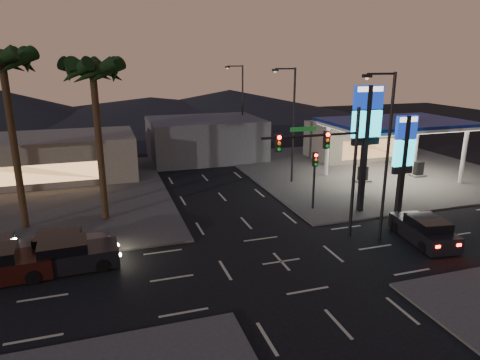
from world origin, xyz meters
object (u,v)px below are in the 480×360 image
object	(u,v)px
pylon_sign_tall	(367,124)
car_lane_b_front	(64,247)
gas_station	(396,125)
pylon_sign_short	(404,150)
car_lane_a_front	(69,256)
suv_station	(424,230)
traffic_signal_mast	(330,156)

from	to	relation	value
pylon_sign_tall	car_lane_b_front	size ratio (longest dim) A/B	1.86
gas_station	pylon_sign_short	distance (m)	9.02
car_lane_a_front	car_lane_b_front	bearing A→B (deg)	105.00
car_lane_b_front	suv_station	world-z (taller)	suv_station
car_lane_b_front	pylon_sign_short	bearing A→B (deg)	1.27
pylon_sign_tall	pylon_sign_short	size ratio (longest dim) A/B	1.29
gas_station	pylon_sign_short	xyz separation A→B (m)	(-5.00, -7.50, -0.42)
pylon_sign_tall	pylon_sign_short	world-z (taller)	pylon_sign_tall
pylon_sign_short	car_lane_a_front	bearing A→B (deg)	-175.23
pylon_sign_short	suv_station	world-z (taller)	pylon_sign_short
traffic_signal_mast	car_lane_a_front	distance (m)	15.37
traffic_signal_mast	gas_station	bearing A→B (deg)	39.28
pylon_sign_short	traffic_signal_mast	size ratio (longest dim) A/B	0.88
pylon_sign_short	car_lane_b_front	world-z (taller)	pylon_sign_short
pylon_sign_short	car_lane_b_front	size ratio (longest dim) A/B	1.44
pylon_sign_tall	car_lane_a_front	distance (m)	20.43
pylon_sign_short	suv_station	size ratio (longest dim) A/B	1.41
pylon_sign_short	suv_station	xyz separation A→B (m)	(-1.75, -4.69, -3.92)
gas_station	car_lane_a_front	size ratio (longest dim) A/B	2.42
pylon_sign_tall	traffic_signal_mast	xyz separation A→B (m)	(-4.74, -3.51, -1.17)
suv_station	pylon_sign_tall	bearing A→B (deg)	97.49
gas_station	suv_station	world-z (taller)	gas_station
pylon_sign_tall	car_lane_a_front	size ratio (longest dim) A/B	1.79
gas_station	pylon_sign_tall	bearing A→B (deg)	-139.09
traffic_signal_mast	car_lane_a_front	world-z (taller)	traffic_signal_mast
car_lane_a_front	suv_station	size ratio (longest dim) A/B	1.01
car_lane_b_front	suv_station	distance (m)	20.96
pylon_sign_tall	traffic_signal_mast	distance (m)	6.02
traffic_signal_mast	pylon_sign_short	bearing A→B (deg)	19.13
pylon_sign_short	pylon_sign_tall	bearing A→B (deg)	158.20
pylon_sign_short	traffic_signal_mast	distance (m)	7.69
car_lane_b_front	traffic_signal_mast	bearing A→B (deg)	-7.64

